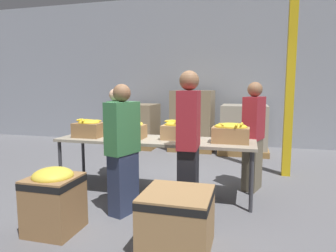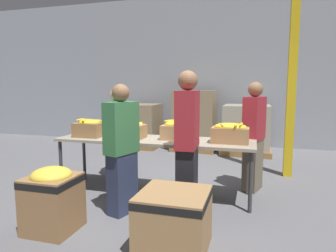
{
  "view_description": "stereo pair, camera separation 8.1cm",
  "coord_description": "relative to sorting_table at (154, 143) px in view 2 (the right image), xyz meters",
  "views": [
    {
      "loc": [
        1.28,
        -4.06,
        1.55
      ],
      "look_at": [
        0.14,
        0.23,
        0.98
      ],
      "focal_mm": 32.0,
      "sensor_mm": 36.0,
      "label": 1
    },
    {
      "loc": [
        1.36,
        -4.04,
        1.55
      ],
      "look_at": [
        0.14,
        0.23,
        0.98
      ],
      "focal_mm": 32.0,
      "sensor_mm": 36.0,
      "label": 2
    }
  ],
  "objects": [
    {
      "name": "banana_box_1",
      "position": [
        -0.37,
        -0.01,
        0.18
      ],
      "size": [
        0.43,
        0.3,
        0.26
      ],
      "color": "#A37A4C",
      "rests_on": "sorting_table"
    },
    {
      "name": "volunteer_0",
      "position": [
        -0.87,
        0.57,
        0.0
      ],
      "size": [
        0.28,
        0.44,
        1.54
      ],
      "rotation": [
        0.0,
        0.0,
        -1.38
      ],
      "color": "black",
      "rests_on": "ground_plane"
    },
    {
      "name": "volunteer_3",
      "position": [
        -0.17,
        -0.75,
        0.03
      ],
      "size": [
        0.34,
        0.47,
        1.6
      ],
      "rotation": [
        0.0,
        0.0,
        1.25
      ],
      "color": "#2D3856",
      "rests_on": "ground_plane"
    },
    {
      "name": "volunteer_1",
      "position": [
        1.38,
        0.58,
        0.05
      ],
      "size": [
        0.35,
        0.49,
        1.64
      ],
      "rotation": [
        0.0,
        0.0,
        -1.9
      ],
      "color": "#6B604C",
      "rests_on": "ground_plane"
    },
    {
      "name": "donation_bin_0",
      "position": [
        -0.7,
        -1.39,
        -0.39
      ],
      "size": [
        0.51,
        0.51,
        0.71
      ],
      "color": "olive",
      "rests_on": "ground_plane"
    },
    {
      "name": "pallet_stack_0",
      "position": [
        -1.49,
        3.3,
        -0.21
      ],
      "size": [
        1.03,
        1.03,
        1.12
      ],
      "color": "olive",
      "rests_on": "ground_plane"
    },
    {
      "name": "ground_plane",
      "position": [
        0.0,
        0.0,
        -0.76
      ],
      "size": [
        30.0,
        30.0,
        0.0
      ],
      "primitive_type": "plane",
      "color": "slate"
    },
    {
      "name": "wall_back",
      "position": [
        0.0,
        4.14,
        1.24
      ],
      "size": [
        16.0,
        0.08,
        4.0
      ],
      "color": "#9399A3",
      "rests_on": "ground_plane"
    },
    {
      "name": "banana_box_2",
      "position": [
        0.34,
        0.05,
        0.19
      ],
      "size": [
        0.47,
        0.28,
        0.28
      ],
      "color": "tan",
      "rests_on": "sorting_table"
    },
    {
      "name": "banana_box_0",
      "position": [
        -1.01,
        -0.07,
        0.19
      ],
      "size": [
        0.42,
        0.33,
        0.28
      ],
      "color": "olive",
      "rests_on": "sorting_table"
    },
    {
      "name": "pallet_stack_1",
      "position": [
        -0.04,
        3.36,
        -0.03
      ],
      "size": [
        1.07,
        1.07,
        1.48
      ],
      "color": "olive",
      "rests_on": "ground_plane"
    },
    {
      "name": "donation_bin_1",
      "position": [
        0.66,
        -1.39,
        -0.45
      ],
      "size": [
        0.65,
        0.65,
        0.57
      ],
      "color": "#A37A4C",
      "rests_on": "ground_plane"
    },
    {
      "name": "pallet_stack_2",
      "position": [
        1.21,
        3.27,
        -0.2
      ],
      "size": [
        1.15,
        1.15,
        1.14
      ],
      "color": "olive",
      "rests_on": "ground_plane"
    },
    {
      "name": "banana_box_3",
      "position": [
        1.07,
        -0.02,
        0.2
      ],
      "size": [
        0.49,
        0.31,
        0.29
      ],
      "color": "#A37A4C",
      "rests_on": "sorting_table"
    },
    {
      "name": "support_pillar",
      "position": [
        1.97,
        1.5,
        1.24
      ],
      "size": [
        0.14,
        0.14,
        4.0
      ],
      "color": "gold",
      "rests_on": "ground_plane"
    },
    {
      "name": "sorting_table",
      "position": [
        0.0,
        0.0,
        0.0
      ],
      "size": [
        2.84,
        0.75,
        0.82
      ],
      "color": "#9E937F",
      "rests_on": "ground_plane"
    },
    {
      "name": "volunteer_2",
      "position": [
        0.61,
        -0.56,
        0.11
      ],
      "size": [
        0.26,
        0.48,
        1.75
      ],
      "rotation": [
        0.0,
        0.0,
        1.63
      ],
      "color": "black",
      "rests_on": "ground_plane"
    }
  ]
}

